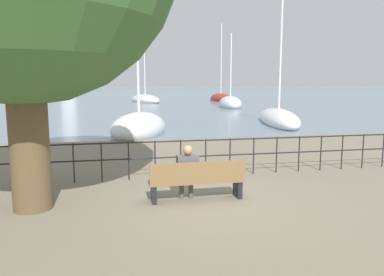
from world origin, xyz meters
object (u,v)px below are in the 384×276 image
(harbor_lighthouse, at_px, (67,48))
(sailboat_3, at_px, (221,98))
(sailboat_0, at_px, (145,100))
(sailboat_4, at_px, (278,118))
(seated_person_left, at_px, (187,170))
(park_bench, at_px, (197,181))
(sailboat_1, at_px, (139,127))
(sailboat_2, at_px, (230,104))

(harbor_lighthouse, bearing_deg, sailboat_3, -61.41)
(sailboat_0, height_order, sailboat_4, sailboat_4)
(seated_person_left, distance_m, sailboat_0, 42.55)
(park_bench, bearing_deg, seated_person_left, 159.19)
(seated_person_left, bearing_deg, sailboat_4, 58.60)
(sailboat_0, xyz_separation_m, sailboat_3, (10.86, 1.23, 0.04))
(sailboat_4, bearing_deg, sailboat_0, 116.78)
(sailboat_4, bearing_deg, sailboat_3, 95.26)
(park_bench, bearing_deg, sailboat_0, 86.83)
(sailboat_0, bearing_deg, sailboat_1, -113.87)
(sailboat_2, bearing_deg, sailboat_0, 133.93)
(sailboat_0, height_order, sailboat_2, sailboat_0)
(seated_person_left, height_order, sailboat_0, sailboat_0)
(sailboat_0, bearing_deg, sailboat_3, -12.14)
(sailboat_1, xyz_separation_m, sailboat_3, (13.75, 32.59, -0.02))
(seated_person_left, height_order, sailboat_4, sailboat_4)
(sailboat_0, bearing_deg, sailboat_2, -74.20)
(harbor_lighthouse, bearing_deg, sailboat_1, -81.28)
(park_bench, height_order, sailboat_4, sailboat_4)
(seated_person_left, distance_m, sailboat_2, 32.41)
(park_bench, bearing_deg, sailboat_2, 71.13)
(sailboat_0, distance_m, sailboat_3, 10.93)
(park_bench, height_order, sailboat_0, sailboat_0)
(park_bench, relative_size, sailboat_4, 0.17)
(sailboat_0, bearing_deg, sailboat_4, -96.04)
(sailboat_4, bearing_deg, sailboat_2, 97.58)
(seated_person_left, bearing_deg, sailboat_3, 72.93)
(sailboat_3, bearing_deg, seated_person_left, -112.81)
(sailboat_0, xyz_separation_m, sailboat_4, (6.25, -28.04, 0.00))
(harbor_lighthouse, bearing_deg, sailboat_2, -69.04)
(sailboat_3, bearing_deg, sailboat_0, -179.27)
(sailboat_1, bearing_deg, sailboat_2, 80.00)
(sailboat_1, relative_size, sailboat_2, 1.51)
(sailboat_1, relative_size, harbor_lighthouse, 0.52)
(sailboat_0, distance_m, sailboat_4, 28.72)
(park_bench, xyz_separation_m, sailboat_2, (10.49, 30.68, -0.09))
(sailboat_4, bearing_deg, park_bench, -106.45)
(sailboat_2, xyz_separation_m, harbor_lighthouse, (-23.37, 61.00, 10.74))
(sailboat_2, bearing_deg, sailboat_3, 87.75)
(sailboat_0, relative_size, sailboat_2, 1.05)
(sailboat_2, distance_m, sailboat_4, 16.27)
(seated_person_left, xyz_separation_m, sailboat_0, (2.56, 42.47, -0.36))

